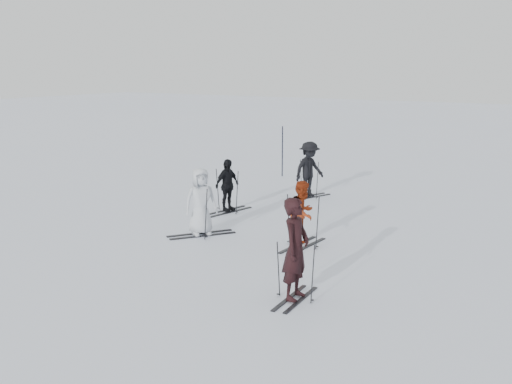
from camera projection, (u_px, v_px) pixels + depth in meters
ground at (236, 237)px, 16.50m from camera, size 120.00×120.00×0.00m
skier_near_dark at (296, 250)px, 11.93m from camera, size 0.53×0.75×1.93m
skier_red at (303, 214)px, 15.49m from camera, size 0.62×0.79×1.59m
skier_grey at (201, 202)px, 16.48m from camera, size 0.94×1.01×1.73m
skier_uphill_left at (227, 186)px, 19.10m from camera, size 0.54×0.97×1.57m
skier_uphill_far at (309, 170)px, 21.17m from camera, size 1.03×1.34×1.83m
skis_near_dark at (295, 271)px, 12.01m from camera, size 1.63×0.97×1.14m
skis_red at (303, 220)px, 15.52m from camera, size 1.81×0.99×1.31m
skis_grey at (201, 210)px, 16.52m from camera, size 2.05×1.84×1.33m
skis_uphill_left at (227, 190)px, 19.12m from camera, size 1.95×1.27×1.32m
skis_uphill_far at (309, 178)px, 21.23m from camera, size 1.95×1.44×1.27m
piste_marker at (282, 151)px, 25.11m from camera, size 0.05×0.05×1.97m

